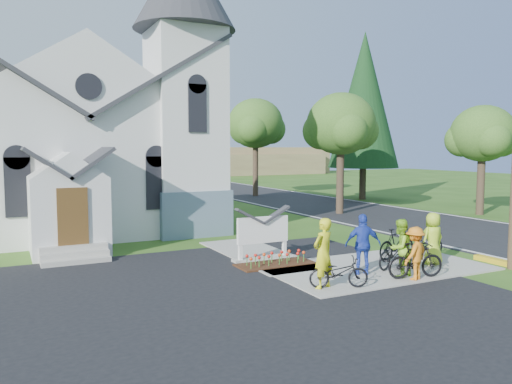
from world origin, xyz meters
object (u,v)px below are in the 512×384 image
cyclist_3 (415,253)px  bike_3 (397,244)px  church_sign (263,230)px  cyclist_1 (400,248)px  bike_0 (339,272)px  bike_1 (416,260)px  cyclist_0 (323,253)px  bike_2 (395,252)px  cyclist_2 (363,244)px  bike_4 (427,244)px  cyclist_4 (433,239)px

cyclist_3 → bike_3: bearing=-139.8°
church_sign → cyclist_1: cyclist_1 is taller
bike_0 → bike_1: bearing=-71.7°
bike_0 → cyclist_1: size_ratio=0.95×
cyclist_0 → bike_0: 0.68m
church_sign → cyclist_1: 4.68m
cyclist_1 → bike_2: cyclist_1 is taller
cyclist_2 → bike_1: bearing=160.2°
bike_4 → cyclist_2: bearing=102.7°
bike_1 → cyclist_2: (-1.08, 1.07, 0.39)m
cyclist_0 → cyclist_4: bearing=170.4°
church_sign → cyclist_0: size_ratio=1.15×
cyclist_1 → cyclist_4: bearing=-174.8°
bike_2 → bike_4: (2.19, 0.80, -0.07)m
cyclist_4 → bike_4: 1.37m
bike_0 → bike_2: bearing=-47.7°
bike_3 → bike_2: bearing=125.2°
cyclist_2 → church_sign: bearing=-37.3°
bike_1 → bike_4: bike_1 is taller
cyclist_1 → cyclist_3: (0.17, -0.44, -0.09)m
bike_1 → cyclist_3: cyclist_3 is taller
cyclist_4 → cyclist_3: bearing=32.2°
bike_0 → cyclist_3: bearing=-74.1°
church_sign → bike_0: church_sign is taller
cyclist_0 → bike_4: 5.82m
church_sign → bike_4: size_ratio=1.40×
church_sign → bike_0: 4.17m
bike_2 → bike_3: bearing=-63.3°
cyclist_3 → cyclist_4: 2.21m
cyclist_0 → church_sign: bearing=-110.5°
bike_2 → cyclist_4: bearing=-117.2°
cyclist_4 → bike_2: bearing=-8.3°
cyclist_1 → bike_3: size_ratio=0.96×
cyclist_3 → cyclist_0: bearing=-27.7°
bike_2 → cyclist_2: bearing=80.3°
cyclist_0 → cyclist_2: size_ratio=1.05×
bike_1 → cyclist_3: 0.29m
church_sign → bike_2: size_ratio=1.20×
cyclist_1 → bike_3: 2.41m
cyclist_1 → bike_3: (1.55, 1.81, -0.32)m
church_sign → bike_3: size_ratio=1.23×
cyclist_2 → bike_3: 2.61m
cyclist_0 → bike_3: 4.63m
church_sign → bike_2: 4.39m
bike_0 → cyclist_4: cyclist_4 is taller
cyclist_1 → bike_4: size_ratio=1.09×
bike_2 → cyclist_3: size_ratio=1.20×
bike_0 → bike_3: (3.88, 1.99, 0.11)m
cyclist_1 → cyclist_2: bearing=-56.1°
bike_1 → cyclist_2: cyclist_2 is taller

